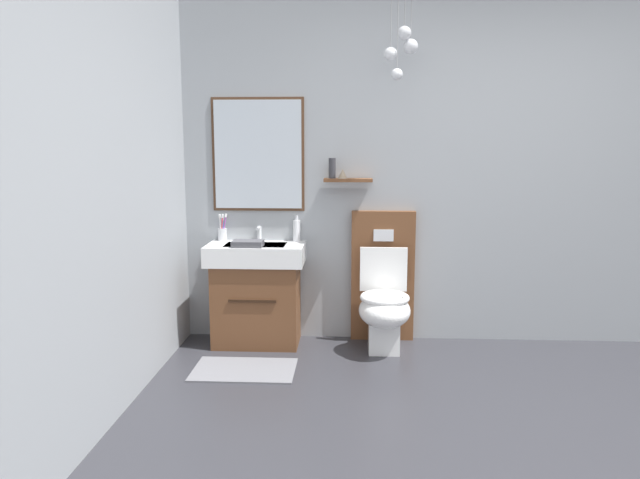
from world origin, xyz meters
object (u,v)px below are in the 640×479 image
object	(u,v)px
toilet	(383,297)
soap_dispenser	(297,230)
vanity_sink_left	(257,292)
toothbrush_cup	(223,233)
folded_hand_towel	(248,244)

from	to	relation	value
toilet	soap_dispenser	size ratio (longest dim) A/B	5.07
vanity_sink_left	toothbrush_cup	distance (m)	0.53
soap_dispenser	folded_hand_towel	bearing A→B (deg)	-141.01
toilet	soap_dispenser	bearing A→B (deg)	165.46
vanity_sink_left	toilet	xyz separation A→B (m)	(0.95, -0.02, -0.03)
toilet	folded_hand_towel	bearing A→B (deg)	-174.44
vanity_sink_left	soap_dispenser	bearing A→B (deg)	27.21
toothbrush_cup	soap_dispenser	xyz separation A→B (m)	(0.57, 0.01, 0.02)
toothbrush_cup	vanity_sink_left	bearing A→B (deg)	-26.37
vanity_sink_left	folded_hand_towel	xyz separation A→B (m)	(-0.04, -0.12, 0.39)
toilet	toothbrush_cup	size ratio (longest dim) A/B	4.76
toothbrush_cup	folded_hand_towel	bearing A→B (deg)	-46.97
vanity_sink_left	folded_hand_towel	size ratio (longest dim) A/B	3.48
vanity_sink_left	soap_dispenser	distance (m)	0.55
vanity_sink_left	soap_dispenser	size ratio (longest dim) A/B	3.88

